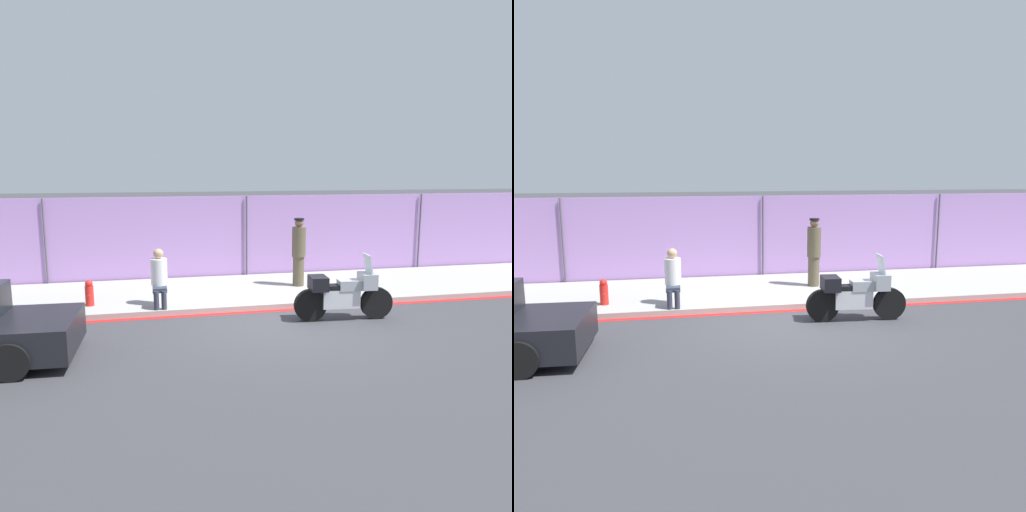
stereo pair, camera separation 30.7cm
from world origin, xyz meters
TOP-DOWN VIEW (x-y plane):
  - ground_plane at (0.00, 0.00)m, footprint 120.00×120.00m
  - sidewalk at (0.00, 2.73)m, footprint 41.61×3.39m
  - curb_paint_stripe at (0.00, 0.95)m, footprint 41.61×0.18m
  - storefront_fence at (-0.00, 4.51)m, footprint 39.53×0.17m
  - motorcycle at (1.28, -0.03)m, footprint 2.20×0.59m
  - officer_standing at (1.11, 2.76)m, footprint 0.37×0.37m
  - person_seated_on_curb at (-2.61, 1.51)m, footprint 0.38×0.68m
  - fire_hydrant at (-4.21, 1.82)m, footprint 0.19×0.24m

SIDE VIEW (x-z plane):
  - ground_plane at x=0.00m, z-range 0.00..0.00m
  - curb_paint_stripe at x=0.00m, z-range 0.00..0.01m
  - sidewalk at x=0.00m, z-range 0.00..0.13m
  - fire_hydrant at x=-4.21m, z-range 0.13..0.73m
  - motorcycle at x=1.28m, z-range -0.14..1.31m
  - person_seated_on_curb at x=-2.61m, z-range 0.20..1.52m
  - officer_standing at x=1.11m, z-range 0.16..1.99m
  - storefront_fence at x=0.00m, z-range 0.00..2.47m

